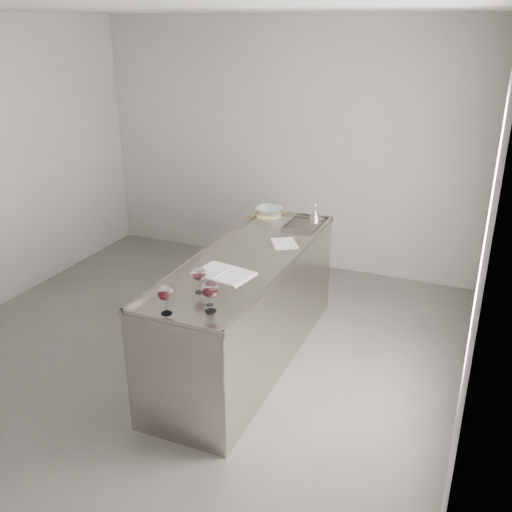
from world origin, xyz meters
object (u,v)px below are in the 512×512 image
at_px(wine_glass_left, 165,293).
at_px(counter, 247,309).
at_px(wine_funnel, 315,216).
at_px(wine_glass_small, 209,293).
at_px(ceramic_bowl, 269,211).
at_px(wine_glass_right, 210,290).
at_px(wine_glass_middle, 199,274).
at_px(notebook, 224,273).

bearing_deg(wine_glass_left, counter, 84.95).
bearing_deg(wine_funnel, wine_glass_left, -98.70).
relative_size(wine_glass_small, ceramic_bowl, 0.52).
xyz_separation_m(wine_glass_right, wine_glass_small, (-0.05, 0.08, -0.06)).
bearing_deg(wine_funnel, counter, -102.28).
bearing_deg(ceramic_bowl, wine_funnel, -0.00).
bearing_deg(counter, wine_funnel, 77.72).
bearing_deg(wine_glass_small, wine_glass_left, -133.22).
height_order(counter, wine_glass_middle, wine_glass_middle).
height_order(wine_glass_middle, wine_funnel, wine_glass_middle).
xyz_separation_m(wine_glass_right, notebook, (-0.18, 0.57, -0.15)).
xyz_separation_m(wine_glass_small, ceramic_bowl, (-0.35, 1.94, -0.04)).
distance_m(wine_glass_small, wine_funnel, 1.95).
bearing_deg(wine_glass_small, counter, 97.23).
distance_m(notebook, ceramic_bowl, 1.46).
bearing_deg(notebook, ceramic_bowl, 108.89).
relative_size(counter, wine_glass_left, 11.87).
xyz_separation_m(notebook, ceramic_bowl, (-0.21, 1.45, 0.04)).
height_order(wine_glass_small, notebook, wine_glass_small).
bearing_deg(ceramic_bowl, wine_glass_right, -79.02).
xyz_separation_m(wine_glass_small, wine_funnel, (0.13, 1.94, -0.03)).
bearing_deg(wine_glass_middle, ceramic_bowl, 96.10).
distance_m(wine_glass_left, ceramic_bowl, 2.17).
height_order(wine_glass_left, wine_glass_right, wine_glass_right).
height_order(wine_glass_right, notebook, wine_glass_right).
distance_m(wine_glass_middle, ceramic_bowl, 1.81).
distance_m(wine_glass_middle, wine_glass_right, 0.30).
relative_size(wine_glass_right, notebook, 0.47).
distance_m(wine_glass_left, wine_funnel, 2.19).
bearing_deg(wine_glass_right, ceramic_bowl, 100.98).
xyz_separation_m(wine_glass_small, notebook, (-0.14, 0.49, -0.09)).
bearing_deg(wine_glass_small, wine_glass_right, -59.82).
distance_m(wine_glass_right, notebook, 0.62).
bearing_deg(wine_funnel, wine_glass_middle, -98.86).
bearing_deg(wine_funnel, wine_glass_small, -93.69).
relative_size(counter, wine_glass_right, 11.05).
height_order(wine_glass_middle, ceramic_bowl, wine_glass_middle).
bearing_deg(wine_glass_left, wine_glass_small, 46.78).
height_order(wine_glass_small, wine_funnel, wine_funnel).
relative_size(counter, wine_glass_middle, 12.49).
bearing_deg(wine_glass_right, counter, 99.34).
height_order(wine_glass_middle, wine_glass_small, wine_glass_middle).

